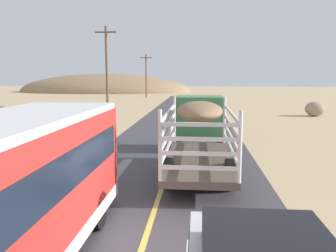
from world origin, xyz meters
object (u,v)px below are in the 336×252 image
power_pole_far (146,75)px  boulder_near_shoulder (3,111)px  livestock_truck (199,123)px  power_pole_mid (107,68)px  boulder_mid_field (315,109)px

power_pole_far → boulder_near_shoulder: (-9.56, -30.25, -3.59)m
livestock_truck → power_pole_far: 46.84m
power_pole_far → power_pole_mid: bearing=-90.0°
boulder_mid_field → power_pole_far: bearing=127.9°
power_pole_far → boulder_mid_field: (20.93, -26.89, -3.42)m
livestock_truck → power_pole_mid: 21.23m
livestock_truck → power_pole_mid: power_pole_mid is taller
power_pole_mid → boulder_near_shoulder: (-9.56, -3.21, -4.22)m
power_pole_far → boulder_mid_field: power_pole_far is taller
power_pole_mid → power_pole_far: power_pole_mid is taller
livestock_truck → power_pole_far: size_ratio=1.26×
livestock_truck → boulder_near_shoulder: livestock_truck is taller
livestock_truck → power_pole_mid: size_ratio=1.09×
livestock_truck → boulder_near_shoulder: 24.60m
power_pole_mid → boulder_mid_field: bearing=0.4°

